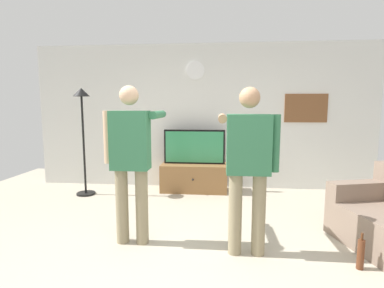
% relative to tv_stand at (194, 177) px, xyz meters
% --- Properties ---
extents(ground_plane, '(8.40, 8.40, 0.00)m').
position_rel_tv_stand_xyz_m(ground_plane, '(0.13, -2.60, -0.25)').
color(ground_plane, '#B2A893').
extents(back_wall, '(6.40, 0.10, 2.70)m').
position_rel_tv_stand_xyz_m(back_wall, '(0.13, 0.35, 1.10)').
color(back_wall, silver).
rests_on(back_wall, ground_plane).
extents(tv_stand, '(1.20, 0.53, 0.50)m').
position_rel_tv_stand_xyz_m(tv_stand, '(0.00, 0.00, 0.00)').
color(tv_stand, olive).
rests_on(tv_stand, ground_plane).
extents(television, '(1.11, 0.07, 0.63)m').
position_rel_tv_stand_xyz_m(television, '(-0.00, 0.05, 0.56)').
color(television, black).
rests_on(television, tv_stand).
extents(wall_clock, '(0.33, 0.03, 0.33)m').
position_rel_tv_stand_xyz_m(wall_clock, '(0.00, 0.29, 1.96)').
color(wall_clock, white).
extents(framed_picture, '(0.76, 0.04, 0.52)m').
position_rel_tv_stand_xyz_m(framed_picture, '(2.02, 0.30, 1.27)').
color(framed_picture, brown).
extents(floor_lamp, '(0.32, 0.32, 1.86)m').
position_rel_tv_stand_xyz_m(floor_lamp, '(-1.89, -0.40, 1.08)').
color(floor_lamp, black).
rests_on(floor_lamp, ground_plane).
extents(person_standing_nearer_lamp, '(0.60, 0.78, 1.77)m').
position_rel_tv_stand_xyz_m(person_standing_nearer_lamp, '(-0.52, -2.13, 0.76)').
color(person_standing_nearer_lamp, gray).
rests_on(person_standing_nearer_lamp, ground_plane).
extents(person_standing_nearer_couch, '(0.62, 0.78, 1.74)m').
position_rel_tv_stand_xyz_m(person_standing_nearer_couch, '(0.75, -2.28, 0.74)').
color(person_standing_nearer_couch, gray).
rests_on(person_standing_nearer_couch, ground_plane).
extents(beverage_bottle, '(0.07, 0.07, 0.36)m').
position_rel_tv_stand_xyz_m(beverage_bottle, '(1.81, -2.49, -0.10)').
color(beverage_bottle, '#592D19').
rests_on(beverage_bottle, ground_plane).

